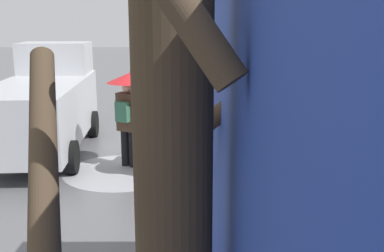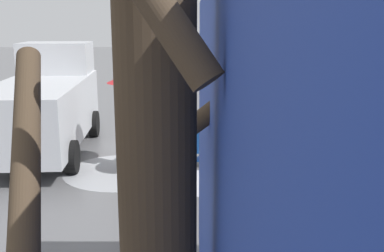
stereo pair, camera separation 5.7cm
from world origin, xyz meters
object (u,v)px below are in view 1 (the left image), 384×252
Objects in this scene: shopping_cart_vendor at (208,139)px; pedestrian_black_side at (219,88)px; hand_dolly_boxes at (162,136)px; cargo_van_parked_right at (43,104)px; pedestrian_pink_side at (182,104)px; pedestrian_white_side at (129,97)px.

shopping_cart_vendor is 1.54m from pedestrian_black_side.
hand_dolly_boxes is at bearing 42.19° from pedestrian_black_side.
cargo_van_parked_right reaches higher than pedestrian_black_side.
pedestrian_pink_side is at bearing 147.67° from cargo_van_parked_right.
hand_dolly_boxes is 1.35m from pedestrian_pink_side.
cargo_van_parked_right reaches higher than pedestrian_white_side.
cargo_van_parked_right is 2.69m from pedestrian_white_side.
hand_dolly_boxes is (1.04, 0.11, 0.11)m from shopping_cart_vendor.
shopping_cart_vendor is 1.54m from pedestrian_pink_side.
shopping_cart_vendor is at bearing 163.92° from cargo_van_parked_right.
shopping_cart_vendor is at bearing 74.38° from pedestrian_black_side.
pedestrian_pink_side reaches higher than shopping_cart_vendor.
pedestrian_black_side is at bearing -112.84° from pedestrian_pink_side.
pedestrian_pink_side is at bearing 67.16° from pedestrian_black_side.
cargo_van_parked_right is 4.14× the size of hand_dolly_boxes.
pedestrian_white_side is (-2.29, 1.35, 0.39)m from cargo_van_parked_right.
cargo_van_parked_right is 2.53× the size of pedestrian_black_side.
shopping_cart_vendor is 0.49× the size of pedestrian_pink_side.
shopping_cart_vendor is 0.49× the size of pedestrian_white_side.
hand_dolly_boxes is (-2.98, 1.27, -0.50)m from cargo_van_parked_right.
pedestrian_white_side is (0.69, 0.08, 0.89)m from hand_dolly_boxes.
pedestrian_pink_side is at bearing 144.23° from pedestrian_white_side.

